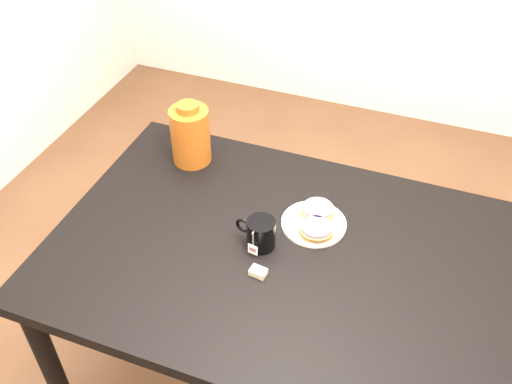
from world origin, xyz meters
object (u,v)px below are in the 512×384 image
at_px(teabag_pouch, 258,272).
at_px(bagel_back, 318,210).
at_px(table, 293,273).
at_px(bagel_front, 316,229).
at_px(bagel_package, 190,135).
at_px(plate, 314,223).
at_px(mug, 260,233).

bearing_deg(teabag_pouch, bagel_back, 72.72).
relative_size(table, bagel_front, 12.09).
height_order(bagel_back, bagel_package, bagel_package).
bearing_deg(bagel_front, table, -110.87).
relative_size(table, plate, 7.21).
distance_m(bagel_back, mug, 0.21).
distance_m(table, bagel_package, 0.58).
bearing_deg(bagel_back, plate, -88.85).
relative_size(bagel_front, mug, 0.89).
height_order(plate, teabag_pouch, teabag_pouch).
bearing_deg(bagel_back, teabag_pouch, -107.28).
xyz_separation_m(plate, mug, (-0.12, -0.13, 0.04)).
bearing_deg(mug, bagel_package, 149.13).
bearing_deg(bagel_front, plate, 114.67).
distance_m(mug, teabag_pouch, 0.12).
height_order(table, bagel_back, bagel_back).
xyz_separation_m(bagel_back, bagel_front, (0.02, -0.08, -0.00)).
bearing_deg(bagel_front, bagel_back, 102.90).
distance_m(plate, bagel_back, 0.04).
xyz_separation_m(plate, bagel_back, (-0.00, 0.04, 0.02)).
bearing_deg(table, teabag_pouch, -123.25).
height_order(bagel_front, mug, mug).
relative_size(plate, mug, 1.49).
bearing_deg(table, bagel_package, 147.09).
bearing_deg(plate, mug, -132.45).
height_order(mug, teabag_pouch, mug).
bearing_deg(teabag_pouch, bagel_package, 134.05).
distance_m(mug, bagel_package, 0.47).
relative_size(plate, teabag_pouch, 4.31).
relative_size(table, mug, 10.74).
bearing_deg(plate, bagel_back, 91.15).
xyz_separation_m(teabag_pouch, bagel_package, (-0.39, 0.40, 0.09)).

